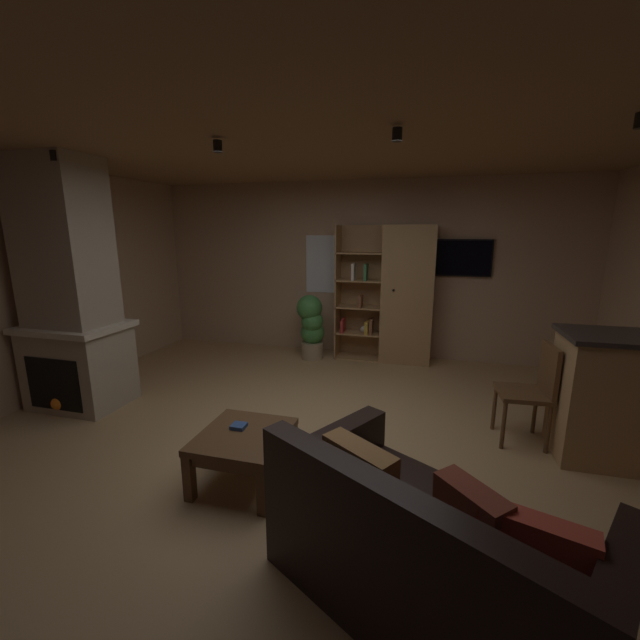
{
  "coord_description": "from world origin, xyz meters",
  "views": [
    {
      "loc": [
        0.97,
        -3.18,
        1.88
      ],
      "look_at": [
        0.0,
        0.4,
        1.05
      ],
      "focal_mm": 22.34,
      "sensor_mm": 36.0,
      "label": 1
    }
  ],
  "objects_px": {
    "bookshelf_cabinet": "(400,296)",
    "table_book_0": "(239,426)",
    "stone_fireplace": "(70,300)",
    "dining_chair": "(533,387)",
    "leather_couch": "(430,553)",
    "potted_floor_plant": "(311,325)",
    "coffee_table": "(244,443)",
    "wall_mounted_tv": "(458,258)"
  },
  "relations": [
    {
      "from": "bookshelf_cabinet",
      "to": "table_book_0",
      "type": "distance_m",
      "value": 3.4
    },
    {
      "from": "stone_fireplace",
      "to": "dining_chair",
      "type": "distance_m",
      "value": 4.65
    },
    {
      "from": "leather_couch",
      "to": "potted_floor_plant",
      "type": "height_order",
      "value": "potted_floor_plant"
    },
    {
      "from": "dining_chair",
      "to": "potted_floor_plant",
      "type": "distance_m",
      "value": 3.17
    },
    {
      "from": "bookshelf_cabinet",
      "to": "leather_couch",
      "type": "relative_size",
      "value": 1.06
    },
    {
      "from": "leather_couch",
      "to": "potted_floor_plant",
      "type": "bearing_deg",
      "value": 114.72
    },
    {
      "from": "bookshelf_cabinet",
      "to": "leather_couch",
      "type": "bearing_deg",
      "value": -83.51
    },
    {
      "from": "dining_chair",
      "to": "potted_floor_plant",
      "type": "relative_size",
      "value": 0.95
    },
    {
      "from": "stone_fireplace",
      "to": "dining_chair",
      "type": "bearing_deg",
      "value": 4.95
    },
    {
      "from": "coffee_table",
      "to": "table_book_0",
      "type": "xyz_separation_m",
      "value": [
        -0.07,
        0.06,
        0.1
      ]
    },
    {
      "from": "stone_fireplace",
      "to": "dining_chair",
      "type": "xyz_separation_m",
      "value": [
        4.58,
        0.4,
        -0.65
      ]
    },
    {
      "from": "bookshelf_cabinet",
      "to": "wall_mounted_tv",
      "type": "distance_m",
      "value": 0.95
    },
    {
      "from": "bookshelf_cabinet",
      "to": "coffee_table",
      "type": "bearing_deg",
      "value": -105.55
    },
    {
      "from": "table_book_0",
      "to": "leather_couch",
      "type": "bearing_deg",
      "value": -28.0
    },
    {
      "from": "stone_fireplace",
      "to": "wall_mounted_tv",
      "type": "xyz_separation_m",
      "value": [
        4.01,
        2.66,
        0.34
      ]
    },
    {
      "from": "stone_fireplace",
      "to": "bookshelf_cabinet",
      "type": "bearing_deg",
      "value": 36.89
    },
    {
      "from": "table_book_0",
      "to": "dining_chair",
      "type": "distance_m",
      "value": 2.58
    },
    {
      "from": "stone_fireplace",
      "to": "table_book_0",
      "type": "bearing_deg",
      "value": -18.35
    },
    {
      "from": "leather_couch",
      "to": "table_book_0",
      "type": "height_order",
      "value": "leather_couch"
    },
    {
      "from": "stone_fireplace",
      "to": "wall_mounted_tv",
      "type": "height_order",
      "value": "stone_fireplace"
    },
    {
      "from": "bookshelf_cabinet",
      "to": "potted_floor_plant",
      "type": "bearing_deg",
      "value": -169.66
    },
    {
      "from": "bookshelf_cabinet",
      "to": "leather_couch",
      "type": "xyz_separation_m",
      "value": [
        0.45,
        -3.96,
        -0.67
      ]
    },
    {
      "from": "wall_mounted_tv",
      "to": "stone_fireplace",
      "type": "bearing_deg",
      "value": -146.49
    },
    {
      "from": "potted_floor_plant",
      "to": "leather_couch",
      "type": "bearing_deg",
      "value": -65.28
    },
    {
      "from": "coffee_table",
      "to": "wall_mounted_tv",
      "type": "bearing_deg",
      "value": 64.45
    },
    {
      "from": "table_book_0",
      "to": "wall_mounted_tv",
      "type": "height_order",
      "value": "wall_mounted_tv"
    },
    {
      "from": "potted_floor_plant",
      "to": "wall_mounted_tv",
      "type": "distance_m",
      "value": 2.3
    },
    {
      "from": "bookshelf_cabinet",
      "to": "table_book_0",
      "type": "relative_size",
      "value": 18.04
    },
    {
      "from": "dining_chair",
      "to": "stone_fireplace",
      "type": "bearing_deg",
      "value": -175.05
    },
    {
      "from": "stone_fireplace",
      "to": "bookshelf_cabinet",
      "type": "height_order",
      "value": "stone_fireplace"
    },
    {
      "from": "potted_floor_plant",
      "to": "dining_chair",
      "type": "bearing_deg",
      "value": -35.06
    },
    {
      "from": "leather_couch",
      "to": "wall_mounted_tv",
      "type": "bearing_deg",
      "value": 85.85
    },
    {
      "from": "stone_fireplace",
      "to": "coffee_table",
      "type": "distance_m",
      "value": 2.63
    },
    {
      "from": "table_book_0",
      "to": "wall_mounted_tv",
      "type": "bearing_deg",
      "value": 63.09
    },
    {
      "from": "table_book_0",
      "to": "dining_chair",
      "type": "xyz_separation_m",
      "value": [
        2.3,
        1.15,
        0.11
      ]
    },
    {
      "from": "table_book_0",
      "to": "dining_chair",
      "type": "height_order",
      "value": "dining_chair"
    },
    {
      "from": "dining_chair",
      "to": "potted_floor_plant",
      "type": "height_order",
      "value": "potted_floor_plant"
    },
    {
      "from": "bookshelf_cabinet",
      "to": "coffee_table",
      "type": "xyz_separation_m",
      "value": [
        -0.91,
        -3.27,
        -0.65
      ]
    },
    {
      "from": "wall_mounted_tv",
      "to": "bookshelf_cabinet",
      "type": "bearing_deg",
      "value": -164.37
    },
    {
      "from": "table_book_0",
      "to": "dining_chair",
      "type": "bearing_deg",
      "value": 26.61
    },
    {
      "from": "leather_couch",
      "to": "wall_mounted_tv",
      "type": "xyz_separation_m",
      "value": [
        0.3,
        4.18,
        1.22
      ]
    },
    {
      "from": "leather_couch",
      "to": "potted_floor_plant",
      "type": "distance_m",
      "value": 4.12
    }
  ]
}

